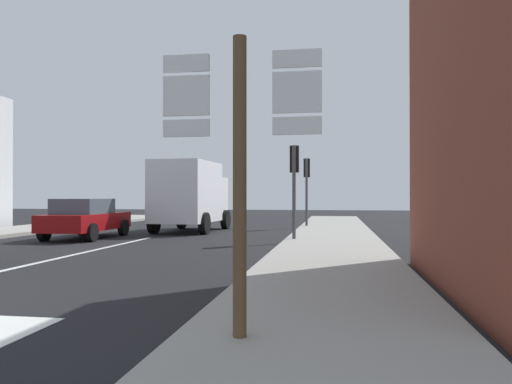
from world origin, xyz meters
The scene contains 8 objects.
ground_plane centered at (0.00, 10.00, 0.00)m, with size 80.00×80.00×0.00m, color black.
sidewalk_right centered at (6.78, 8.00, 0.07)m, with size 3.14×44.00×0.14m, color gray.
lane_centre_stripe centered at (0.00, 6.00, 0.01)m, with size 0.16×12.00×0.01m, color silver.
sedan_far centered at (-2.27, 11.38, 0.76)m, with size 2.03×4.23×1.47m.
delivery_truck centered at (0.54, 15.45, 1.65)m, with size 2.64×5.08×3.05m.
route_sign_post centered at (5.91, -0.80, 1.91)m, with size 1.66×0.14×3.20m.
traffic_light_far_right centered at (5.51, 18.36, 2.51)m, with size 0.30×0.49×3.39m.
traffic_light_near_right centered at (5.51, 10.97, 2.42)m, with size 0.30×0.49×3.27m.
Camera 1 is at (6.87, -5.78, 1.57)m, focal length 34.86 mm.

